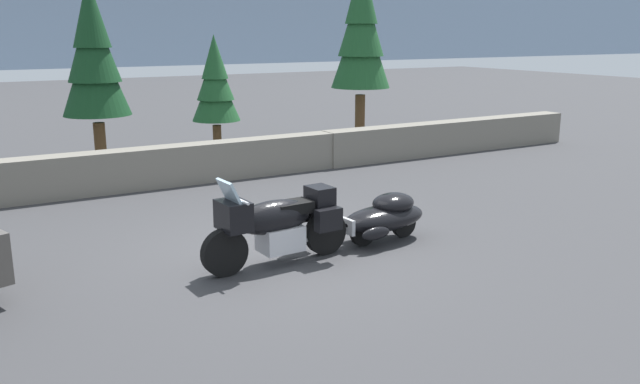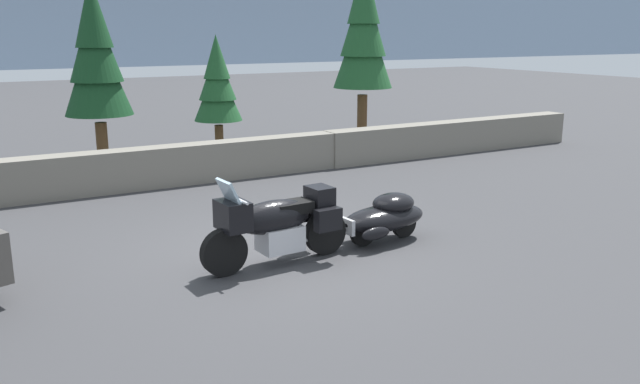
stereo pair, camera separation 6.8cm
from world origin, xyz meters
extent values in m
plane|color=#38383A|center=(0.00, 0.00, 0.00)|extent=(80.00, 80.00, 0.00)
cube|color=slate|center=(0.00, 5.21, 0.43)|extent=(8.00, 0.56, 0.86)
cube|color=slate|center=(8.00, 5.18, 0.43)|extent=(8.00, 0.60, 0.87)
cylinder|color=black|center=(-1.04, -0.50, 0.33)|extent=(0.67, 0.18, 0.66)
cylinder|color=black|center=(0.61, -0.41, 0.33)|extent=(0.67, 0.18, 0.66)
cube|color=silver|center=(-0.17, -0.45, 0.38)|extent=(0.62, 0.47, 0.36)
ellipsoid|color=black|center=(-0.27, -0.45, 0.71)|extent=(1.22, 0.51, 0.48)
cube|color=black|center=(-0.89, -0.49, 0.83)|extent=(0.39, 0.54, 0.40)
cube|color=#9EB7C6|center=(-0.94, -0.49, 1.16)|extent=(0.21, 0.45, 0.34)
cube|color=black|center=(0.03, -0.44, 0.81)|extent=(0.58, 0.39, 0.16)
cube|color=black|center=(0.51, -0.41, 0.91)|extent=(0.34, 0.42, 0.28)
cube|color=black|center=(0.47, -0.71, 0.63)|extent=(0.41, 0.18, 0.32)
cube|color=black|center=(0.44, -0.11, 0.63)|extent=(0.41, 0.18, 0.32)
cylinder|color=silver|center=(-0.84, -0.49, 1.06)|extent=(0.08, 0.70, 0.04)
cylinder|color=silver|center=(-0.99, -0.49, 0.58)|extent=(0.26, 0.08, 0.54)
cylinder|color=black|center=(1.31, -0.37, 0.22)|extent=(0.44, 0.12, 0.44)
cylinder|color=black|center=(2.13, -0.32, 0.22)|extent=(0.44, 0.12, 0.44)
ellipsoid|color=black|center=(1.72, -0.34, 0.38)|extent=(1.54, 0.76, 0.40)
ellipsoid|color=black|center=(1.90, -0.33, 0.60)|extent=(0.75, 0.60, 0.32)
cube|color=silver|center=(1.01, -0.38, 0.36)|extent=(0.08, 0.32, 0.24)
ellipsoid|color=black|center=(1.33, -0.69, 0.28)|extent=(0.53, 0.17, 0.20)
ellipsoid|color=black|center=(1.29, -0.05, 0.28)|extent=(0.53, 0.17, 0.20)
cylinder|color=silver|center=(0.62, -0.40, 0.27)|extent=(0.70, 0.09, 0.05)
cylinder|color=brown|center=(6.22, 7.08, 0.76)|extent=(0.28, 0.28, 1.51)
cone|color=#1E5128|center=(6.22, 7.08, 2.91)|extent=(1.64, 1.64, 2.39)
cone|color=#1E5128|center=(6.22, 7.08, 3.63)|extent=(1.27, 1.27, 2.09)
cylinder|color=brown|center=(-1.08, 6.62, 0.64)|extent=(0.26, 0.26, 1.27)
cone|color=#143D1E|center=(-1.08, 6.62, 2.45)|extent=(1.47, 1.47, 2.01)
cone|color=#143D1E|center=(-1.08, 6.62, 3.05)|extent=(1.14, 1.14, 1.76)
cone|color=#143D1E|center=(-1.08, 6.62, 3.66)|extent=(0.81, 0.81, 1.51)
cylinder|color=brown|center=(1.98, 7.32, 0.46)|extent=(0.22, 0.22, 0.92)
cone|color=#1E5128|center=(1.98, 7.32, 1.76)|extent=(1.22, 1.22, 1.45)
cone|color=#1E5128|center=(1.98, 7.32, 2.20)|extent=(0.94, 0.94, 1.27)
cone|color=#1E5128|center=(1.98, 7.32, 2.64)|extent=(0.67, 0.67, 1.09)
camera|label=1|loc=(-4.21, -8.46, 3.24)|focal=36.99mm
camera|label=2|loc=(-4.15, -8.49, 3.24)|focal=36.99mm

